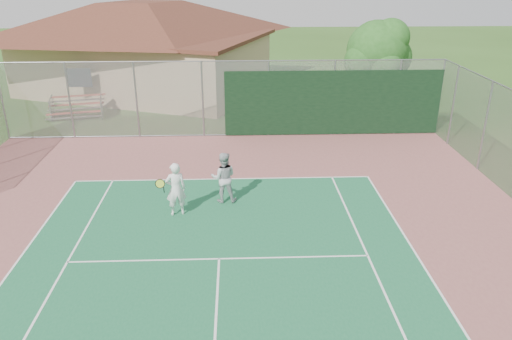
{
  "coord_description": "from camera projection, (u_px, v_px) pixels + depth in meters",
  "views": [
    {
      "loc": [
        0.55,
        -5.31,
        7.52
      ],
      "look_at": [
        1.12,
        9.07,
        1.53
      ],
      "focal_mm": 35.0,
      "sensor_mm": 36.0,
      "label": 1
    }
  ],
  "objects": [
    {
      "name": "clubhouse",
      "position": [
        143.0,
        38.0,
        30.62
      ],
      "size": [
        17.41,
        14.59,
        6.41
      ],
      "rotation": [
        0.0,
        0.0,
        -0.37
      ],
      "color": "tan",
      "rests_on": "ground"
    },
    {
      "name": "player_grey_back",
      "position": [
        224.0,
        178.0,
        16.66
      ],
      "size": [
        0.85,
        0.67,
        1.75
      ],
      "rotation": [
        0.0,
        0.0,
        3.15
      ],
      "color": "#B0B3B6",
      "rests_on": "ground"
    },
    {
      "name": "back_fence",
      "position": [
        271.0,
        101.0,
        22.87
      ],
      "size": [
        20.08,
        0.11,
        3.53
      ],
      "color": "gray",
      "rests_on": "ground"
    },
    {
      "name": "side_fence_right",
      "position": [
        485.0,
        127.0,
        19.0
      ],
      "size": [
        0.08,
        9.0,
        3.5
      ],
      "color": "gray",
      "rests_on": "ground"
    },
    {
      "name": "player_white_front",
      "position": [
        176.0,
        190.0,
        15.77
      ],
      "size": [
        0.96,
        0.66,
        1.77
      ],
      "rotation": [
        0.0,
        0.0,
        3.39
      ],
      "color": "white",
      "rests_on": "ground"
    },
    {
      "name": "bleachers",
      "position": [
        77.0,
        106.0,
        26.24
      ],
      "size": [
        3.01,
        2.1,
        1.02
      ],
      "rotation": [
        0.0,
        0.0,
        0.22
      ],
      "color": "#AA3D27",
      "rests_on": "ground"
    },
    {
      "name": "tree",
      "position": [
        378.0,
        53.0,
        25.23
      ],
      "size": [
        3.61,
        3.42,
        5.04
      ],
      "color": "#3E2316",
      "rests_on": "ground"
    }
  ]
}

